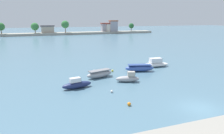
# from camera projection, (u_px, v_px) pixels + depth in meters

# --- Properties ---
(ground_plane) EXTENTS (400.00, 400.00, 0.00)m
(ground_plane) POSITION_uv_depth(u_px,v_px,m) (200.00, 108.00, 20.71)
(ground_plane) COLOR slate
(moored_boat_0) EXTENTS (4.09, 1.75, 1.44)m
(moored_boat_0) POSITION_uv_depth(u_px,v_px,m) (77.00, 84.00, 26.57)
(moored_boat_0) COLOR navy
(moored_boat_0) RESTS_ON ground
(moored_boat_1) EXTENTS (4.60, 2.48, 1.17)m
(moored_boat_1) POSITION_uv_depth(u_px,v_px,m) (100.00, 74.00, 31.42)
(moored_boat_1) COLOR #9E9EA3
(moored_boat_1) RESTS_ON ground
(moored_boat_2) EXTENTS (3.60, 2.05, 1.51)m
(moored_boat_2) POSITION_uv_depth(u_px,v_px,m) (128.00, 78.00, 29.29)
(moored_boat_2) COLOR #9E9EA3
(moored_boat_2) RESTS_ON ground
(moored_boat_3) EXTENTS (5.17, 2.67, 1.20)m
(moored_boat_3) POSITION_uv_depth(u_px,v_px,m) (140.00, 68.00, 35.07)
(moored_boat_3) COLOR #3856A8
(moored_boat_3) RESTS_ON ground
(moored_boat_4) EXTENTS (5.58, 2.33, 1.65)m
(moored_boat_4) POSITION_uv_depth(u_px,v_px,m) (155.00, 64.00, 38.42)
(moored_boat_4) COLOR white
(moored_boat_4) RESTS_ON ground
(mooring_buoy_0) EXTENTS (0.33, 0.33, 0.33)m
(mooring_buoy_0) POSITION_uv_depth(u_px,v_px,m) (112.00, 91.00, 25.04)
(mooring_buoy_0) COLOR white
(mooring_buoy_0) RESTS_ON ground
(mooring_buoy_1) EXTENTS (0.37, 0.37, 0.37)m
(mooring_buoy_1) POSITION_uv_depth(u_px,v_px,m) (112.00, 71.00, 34.87)
(mooring_buoy_1) COLOR yellow
(mooring_buoy_1) RESTS_ON ground
(mooring_buoy_2) EXTENTS (0.39, 0.39, 0.39)m
(mooring_buoy_2) POSITION_uv_depth(u_px,v_px,m) (129.00, 104.00, 21.29)
(mooring_buoy_2) COLOR orange
(mooring_buoy_2) RESTS_ON ground
(mooring_buoy_3) EXTENTS (0.39, 0.39, 0.39)m
(mooring_buoy_3) POSITION_uv_depth(u_px,v_px,m) (94.00, 71.00, 34.68)
(mooring_buoy_3) COLOR white
(mooring_buoy_3) RESTS_ON ground
(distant_shoreline) EXTENTS (103.12, 7.97, 7.79)m
(distant_shoreline) POSITION_uv_depth(u_px,v_px,m) (65.00, 30.00, 113.10)
(distant_shoreline) COLOR #9E998C
(distant_shoreline) RESTS_ON ground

